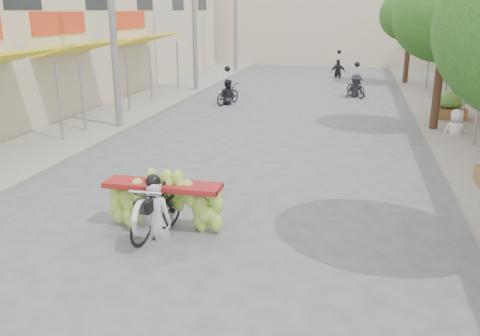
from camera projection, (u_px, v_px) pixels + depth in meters
name	position (u px, v px, depth m)	size (l,w,h in m)	color
sidewalk_left	(116.00, 110.00, 21.17)	(4.00, 60.00, 0.12)	gray
sidewalk_right	(476.00, 126.00, 18.22)	(4.00, 60.00, 0.12)	gray
far_building	(325.00, 18.00, 40.09)	(20.00, 6.00, 7.00)	beige
utility_pole_mid	(112.00, 11.00, 16.86)	(0.60, 0.24, 8.00)	slate
utility_pole_far	(194.00, 11.00, 25.24)	(0.60, 0.24, 8.00)	slate
utility_pole_back	(236.00, 11.00, 33.62)	(0.60, 0.24, 8.00)	slate
street_tree_mid	(446.00, 19.00, 16.52)	(3.40, 3.40, 5.25)	#3A2719
street_tree_far	(411.00, 15.00, 27.69)	(3.40, 3.40, 5.25)	#3A2719
produce_crate_far	(450.00, 103.00, 19.12)	(1.20, 0.88, 1.16)	brown
banana_motorbike	(159.00, 199.00, 9.42)	(2.24, 1.86, 2.07)	black
pedestrian	(458.00, 109.00, 16.64)	(0.87, 0.60, 1.64)	silver
bg_motorbike_a	(228.00, 88.00, 22.60)	(1.07, 1.74, 1.95)	black
bg_motorbike_b	(356.00, 80.00, 24.35)	(1.25, 1.59, 1.95)	black
bg_motorbike_c	(338.00, 64.00, 31.72)	(1.07, 1.55, 1.95)	black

